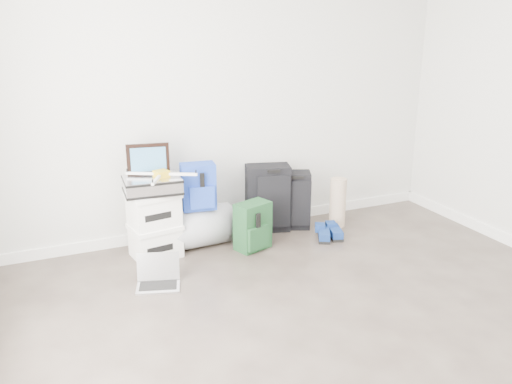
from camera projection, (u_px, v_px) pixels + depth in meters
name	position (u px, v px, depth m)	size (l,w,h in m)	color
ground	(377.00, 371.00, 3.24)	(5.00, 5.00, 0.00)	#342B26
room_envelope	(398.00, 79.00, 2.72)	(4.52, 5.02, 2.71)	silver
boxes_stack	(155.00, 224.00, 4.71)	(0.46, 0.39, 0.59)	white
briefcase	(152.00, 185.00, 4.60)	(0.47, 0.34, 0.14)	#B2B2B7
painting	(148.00, 159.00, 4.62)	(0.36, 0.09, 0.27)	black
drone	(161.00, 174.00, 4.58)	(0.55, 0.55, 0.05)	gold
duffel_bag	(199.00, 227.00, 4.96)	(0.37, 0.37, 0.60)	gray
blue_backpack	(199.00, 187.00, 4.82)	(0.32, 0.25, 0.42)	#161C92
large_suitcase	(268.00, 198.00, 5.30)	(0.47, 0.37, 0.65)	black
green_backpack	(253.00, 227.00, 4.88)	(0.36, 0.31, 0.44)	#13361F
carry_on	(292.00, 200.00, 5.36)	(0.42, 0.35, 0.57)	black
shoes	(330.00, 233.00, 5.18)	(0.33, 0.29, 0.09)	black
rolled_rug	(338.00, 203.00, 5.42)	(0.16, 0.16, 0.50)	tan
laptop	(158.00, 278.00, 4.27)	(0.39, 0.33, 0.24)	#B5B4B9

